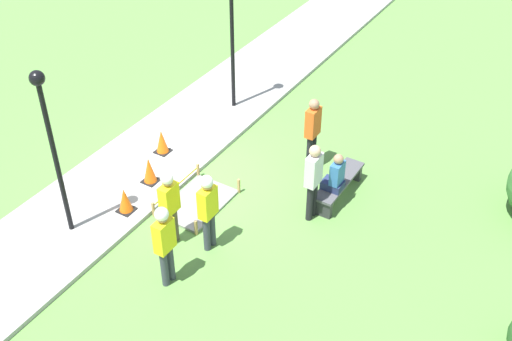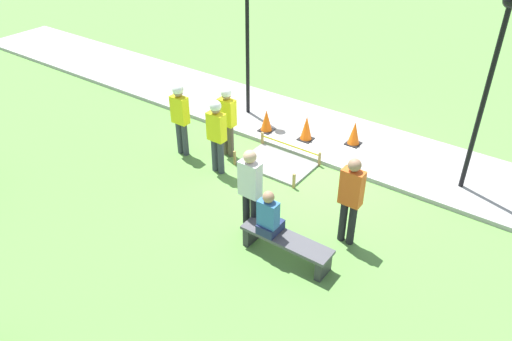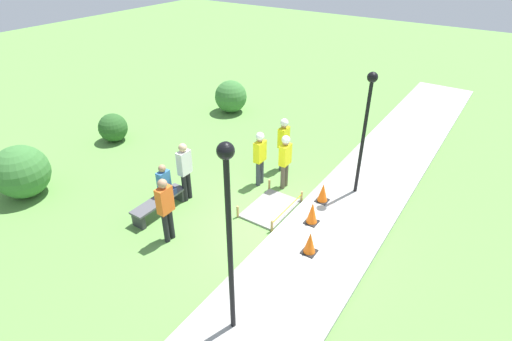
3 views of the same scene
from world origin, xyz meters
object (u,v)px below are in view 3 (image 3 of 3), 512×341
(worker_supervisor, at_px, (260,154))
(lamppost_near, at_px, (366,117))
(bystander_in_gray_shirt, at_px, (185,168))
(person_seated_on_bench, at_px, (165,182))
(worker_assistant, at_px, (284,140))
(traffic_cone_far_patch, at_px, (312,213))
(bystander_in_orange_shirt, at_px, (166,206))
(lamppost_far, at_px, (229,219))
(traffic_cone_sidewalk_edge, at_px, (323,193))
(park_bench, at_px, (159,203))
(worker_trainee, at_px, (285,157))
(traffic_cone_near_patch, at_px, (310,243))

(worker_supervisor, bearing_deg, lamppost_near, -66.92)
(bystander_in_gray_shirt, bearing_deg, person_seated_on_bench, 158.04)
(worker_assistant, bearing_deg, traffic_cone_far_patch, -134.61)
(bystander_in_orange_shirt, bearing_deg, lamppost_far, -112.76)
(person_seated_on_bench, xyz_separation_m, lamppost_far, (-2.22, -3.99, 1.92))
(traffic_cone_far_patch, height_order, lamppost_near, lamppost_near)
(traffic_cone_sidewalk_edge, height_order, park_bench, traffic_cone_sidewalk_edge)
(worker_trainee, relative_size, lamppost_far, 0.43)
(person_seated_on_bench, xyz_separation_m, worker_supervisor, (2.43, -1.52, 0.25))
(traffic_cone_near_patch, xyz_separation_m, worker_supervisor, (1.98, 2.74, 0.65))
(worker_trainee, bearing_deg, bystander_in_gray_shirt, 136.78)
(worker_supervisor, height_order, bystander_in_orange_shirt, bystander_in_orange_shirt)
(traffic_cone_near_patch, xyz_separation_m, traffic_cone_sidewalk_edge, (2.10, 0.68, -0.01))
(lamppost_far, bearing_deg, person_seated_on_bench, 60.88)
(traffic_cone_near_patch, bearing_deg, traffic_cone_far_patch, 24.56)
(worker_assistant, height_order, worker_trainee, worker_assistant)
(worker_supervisor, relative_size, bystander_in_orange_shirt, 0.98)
(traffic_cone_near_patch, distance_m, worker_supervisor, 3.44)
(worker_supervisor, relative_size, lamppost_near, 0.49)
(traffic_cone_near_patch, distance_m, traffic_cone_sidewalk_edge, 2.21)
(traffic_cone_sidewalk_edge, relative_size, bystander_in_gray_shirt, 0.32)
(worker_trainee, bearing_deg, person_seated_on_bench, 140.50)
(traffic_cone_near_patch, height_order, lamppost_far, lamppost_far)
(person_seated_on_bench, xyz_separation_m, lamppost_near, (3.55, -4.17, 1.68))
(worker_supervisor, relative_size, lamppost_far, 0.44)
(person_seated_on_bench, bearing_deg, park_bench, -171.59)
(traffic_cone_far_patch, distance_m, worker_supervisor, 2.52)
(traffic_cone_sidewalk_edge, distance_m, worker_assistant, 2.31)
(lamppost_near, xyz_separation_m, lamppost_far, (-5.78, 0.18, 0.23))
(park_bench, relative_size, worker_trainee, 0.99)
(traffic_cone_sidewalk_edge, height_order, worker_assistant, worker_assistant)
(bystander_in_orange_shirt, xyz_separation_m, bystander_in_gray_shirt, (1.58, 0.83, 0.01))
(worker_trainee, distance_m, lamppost_far, 5.50)
(worker_trainee, height_order, bystander_in_gray_shirt, bystander_in_gray_shirt)
(worker_trainee, bearing_deg, traffic_cone_near_patch, -138.04)
(bystander_in_orange_shirt, height_order, bystander_in_gray_shirt, bystander_in_gray_shirt)
(park_bench, relative_size, lamppost_far, 0.43)
(bystander_in_gray_shirt, bearing_deg, traffic_cone_far_patch, -75.57)
(traffic_cone_far_patch, distance_m, lamppost_near, 2.94)
(traffic_cone_near_patch, bearing_deg, worker_supervisor, 54.06)
(worker_assistant, bearing_deg, park_bench, 158.01)
(worker_trainee, height_order, lamppost_far, lamppost_far)
(traffic_cone_far_patch, xyz_separation_m, worker_trainee, (1.21, 1.55, 0.61))
(traffic_cone_sidewalk_edge, distance_m, person_seated_on_bench, 4.41)
(park_bench, distance_m, lamppost_near, 6.06)
(traffic_cone_near_patch, distance_m, worker_trainee, 3.10)
(person_seated_on_bench, height_order, lamppost_far, lamppost_far)
(traffic_cone_far_patch, distance_m, person_seated_on_bench, 4.08)
(park_bench, xyz_separation_m, bystander_in_gray_shirt, (0.92, -0.18, 0.71))
(traffic_cone_sidewalk_edge, height_order, lamppost_far, lamppost_far)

